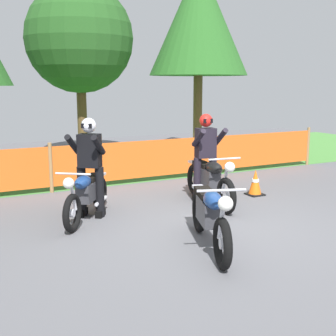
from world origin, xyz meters
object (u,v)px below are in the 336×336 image
rider_trailing (206,155)px  traffic_cone (255,183)px  motorcycle_trailing (210,179)px  motorcycle_third (87,194)px  motorcycle_lead (210,215)px  rider_third (90,162)px

rider_trailing → traffic_cone: size_ratio=3.19×
motorcycle_trailing → rider_trailing: 0.49m
rider_trailing → motorcycle_third: bearing=-79.6°
motorcycle_lead → traffic_cone: motorcycle_lead is taller
motorcycle_third → traffic_cone: 3.56m
rider_trailing → traffic_cone: (1.18, -0.04, -0.66)m
motorcycle_third → traffic_cone: bearing=128.2°
motorcycle_lead → traffic_cone: (2.45, 2.13, -0.22)m
motorcycle_third → rider_trailing: rider_trailing is taller
motorcycle_third → rider_third: (0.12, 0.17, 0.51)m
motorcycle_third → motorcycle_lead: bearing=65.3°
traffic_cone → motorcycle_trailing: bearing=-172.4°
motorcycle_trailing → rider_trailing: rider_trailing is taller
motorcycle_trailing → rider_third: (-2.23, 0.26, 0.48)m
rider_trailing → rider_third: same height
motorcycle_lead → traffic_cone: 3.25m
motorcycle_lead → motorcycle_trailing: 2.33m
rider_trailing → rider_third: (-2.26, 0.06, 0.03)m
motorcycle_third → traffic_cone: size_ratio=3.00×
motorcycle_trailing → motorcycle_third: 2.36m
rider_third → traffic_cone: size_ratio=3.19×
rider_trailing → rider_third: bearing=-83.7°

